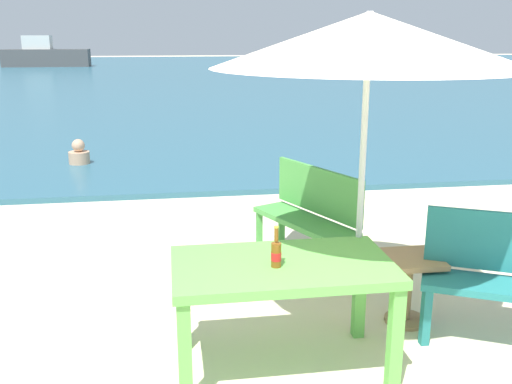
{
  "coord_description": "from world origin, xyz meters",
  "views": [
    {
      "loc": [
        -1.02,
        -2.6,
        2.16
      ],
      "look_at": [
        -0.17,
        3.0,
        0.6
      ],
      "focal_mm": 40.34,
      "sensor_mm": 36.0,
      "label": 1
    }
  ],
  "objects": [
    {
      "name": "bench_green_left",
      "position": [
        0.26,
        2.46,
        0.54
      ],
      "size": [
        0.83,
        1.24,
        0.95
      ],
      "color": "#4C9E47",
      "rests_on": "ground_plane"
    },
    {
      "name": "sea_water",
      "position": [
        0.0,
        30.0,
        0.04
      ],
      "size": [
        120.0,
        50.0,
        0.08
      ],
      "primitive_type": "cube",
      "color": "#2D6075",
      "rests_on": "ground_plane"
    },
    {
      "name": "side_table_wood",
      "position": [
        0.73,
        1.23,
        0.35
      ],
      "size": [
        0.44,
        0.44,
        0.54
      ],
      "color": "#9E7A51",
      "rests_on": "ground_plane"
    },
    {
      "name": "boat_barge",
      "position": [
        -8.99,
        38.21,
        0.8
      ],
      "size": [
        5.53,
        1.51,
        2.01
      ],
      "color": "#4C4C4C",
      "rests_on": "sea_water"
    },
    {
      "name": "patio_umbrella",
      "position": [
        0.29,
        1.12,
        2.12
      ],
      "size": [
        2.1,
        2.1,
        2.3
      ],
      "color": "silver",
      "rests_on": "ground_plane"
    },
    {
      "name": "swimmer_person",
      "position": [
        -2.52,
        7.09,
        0.24
      ],
      "size": [
        0.34,
        0.34,
        0.41
      ],
      "color": "tan",
      "rests_on": "sea_water"
    },
    {
      "name": "picnic_table_green",
      "position": [
        -0.35,
        0.73,
        0.65
      ],
      "size": [
        1.4,
        0.8,
        0.76
      ],
      "color": "#60B24C",
      "rests_on": "ground_plane"
    },
    {
      "name": "beer_bottle_amber",
      "position": [
        -0.4,
        0.67,
        0.85
      ],
      "size": [
        0.07,
        0.07,
        0.26
      ],
      "color": "brown",
      "rests_on": "picnic_table_green"
    },
    {
      "name": "bench_teal_center",
      "position": [
        1.31,
        0.82,
        0.54
      ],
      "size": [
        1.23,
        0.86,
        0.95
      ],
      "color": "#237275",
      "rests_on": "ground_plane"
    }
  ]
}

